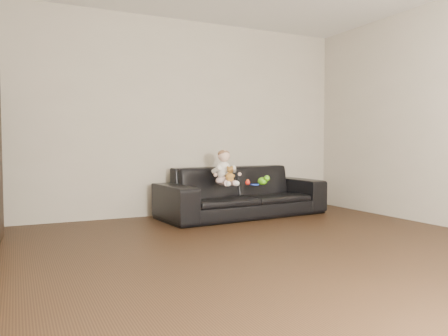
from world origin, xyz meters
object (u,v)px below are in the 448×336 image
sofa (242,191)px  baby (224,170)px  toy_green (262,181)px  toy_blue_disc (255,185)px  teddy_bear (230,174)px  toy_rattle (248,183)px

sofa → baby: bearing=-165.1°
toy_green → toy_blue_disc: bearing=165.1°
baby → toy_blue_disc: 0.43m
sofa → teddy_bear: 0.47m
teddy_bear → baby: bearing=88.2°
sofa → teddy_bear: bearing=-146.0°
baby → toy_blue_disc: baby is taller
sofa → teddy_bear: teddy_bear is taller
teddy_bear → toy_rattle: bearing=5.5°
sofa → baby: baby is taller
baby → toy_rattle: bearing=-6.3°
toy_green → toy_blue_disc: (-0.10, 0.03, -0.04)m
baby → toy_green: 0.51m
teddy_bear → toy_rattle: size_ratio=3.02×
toy_rattle → toy_blue_disc: 0.09m
toy_green → toy_rattle: bearing=159.8°
baby → toy_green: bearing=-8.2°
teddy_bear → toy_blue_disc: 0.39m
sofa → toy_blue_disc: 0.27m
teddy_bear → toy_blue_disc: size_ratio=1.82×
baby → toy_rattle: size_ratio=6.98×
toy_green → toy_blue_disc: 0.11m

